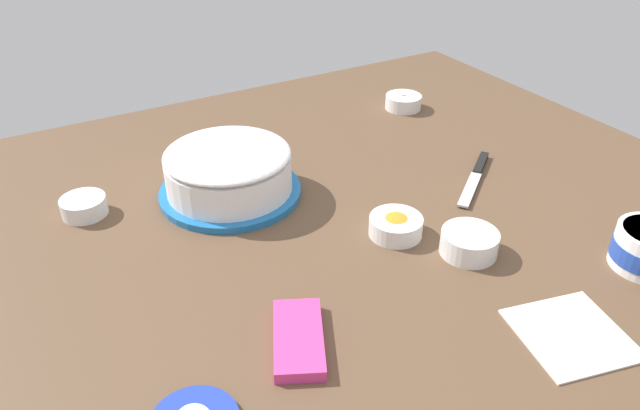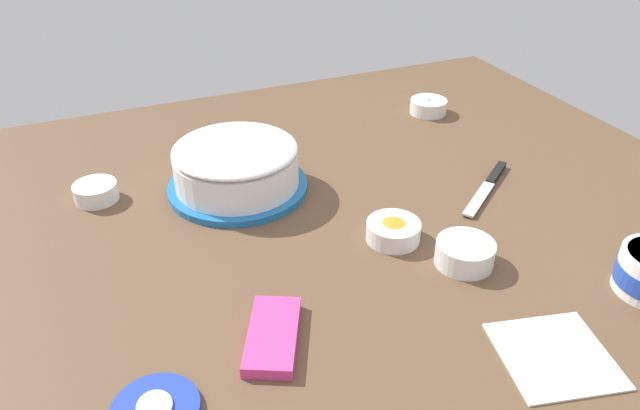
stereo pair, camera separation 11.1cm
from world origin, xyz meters
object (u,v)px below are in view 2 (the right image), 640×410
(frosting_tub_lid, at_px, (155,409))
(sprinkle_bowl_pink, at_px, (96,192))
(spreading_knife, at_px, (489,183))
(sprinkle_bowl_orange, at_px, (393,230))
(sprinkle_bowl_yellow, at_px, (465,252))
(candy_box_lower, at_px, (273,335))
(sprinkle_bowl_blue, at_px, (428,106))
(frosted_cake, at_px, (236,167))
(paper_napkin, at_px, (555,355))

(frosting_tub_lid, bearing_deg, sprinkle_bowl_pink, 1.40)
(frosting_tub_lid, height_order, spreading_knife, frosting_tub_lid)
(spreading_knife, bearing_deg, sprinkle_bowl_orange, 107.67)
(sprinkle_bowl_yellow, bearing_deg, candy_box_lower, 97.01)
(frosting_tub_lid, distance_m, spreading_knife, 0.79)
(sprinkle_bowl_blue, distance_m, sprinkle_bowl_yellow, 0.63)
(frosted_cake, bearing_deg, spreading_knife, -111.66)
(sprinkle_bowl_orange, distance_m, paper_napkin, 0.34)
(spreading_knife, distance_m, sprinkle_bowl_yellow, 0.28)
(frosting_tub_lid, relative_size, sprinkle_bowl_pink, 1.33)
(spreading_knife, height_order, sprinkle_bowl_blue, sprinkle_bowl_blue)
(spreading_knife, xyz_separation_m, sprinkle_bowl_pink, (0.26, 0.74, 0.01))
(sprinkle_bowl_yellow, distance_m, candy_box_lower, 0.36)
(spreading_knife, bearing_deg, sprinkle_bowl_pink, 70.66)
(frosted_cake, distance_m, sprinkle_bowl_pink, 0.28)
(spreading_knife, xyz_separation_m, sprinkle_bowl_orange, (-0.09, 0.27, 0.01))
(sprinkle_bowl_pink, bearing_deg, frosted_cake, -105.03)
(frosted_cake, height_order, frosting_tub_lid, frosted_cake)
(sprinkle_bowl_orange, bearing_deg, paper_napkin, -168.08)
(frosted_cake, xyz_separation_m, sprinkle_bowl_orange, (-0.28, -0.20, -0.03))
(frosting_tub_lid, height_order, candy_box_lower, candy_box_lower)
(frosting_tub_lid, xyz_separation_m, sprinkle_bowl_orange, (0.21, -0.46, 0.01))
(sprinkle_bowl_yellow, relative_size, paper_napkin, 0.66)
(frosting_tub_lid, height_order, sprinkle_bowl_pink, sprinkle_bowl_pink)
(frosting_tub_lid, bearing_deg, sprinkle_bowl_orange, -65.13)
(frosting_tub_lid, distance_m, sprinkle_bowl_yellow, 0.54)
(frosting_tub_lid, xyz_separation_m, candy_box_lower, (0.06, -0.18, 0.00))
(sprinkle_bowl_blue, distance_m, paper_napkin, 0.84)
(sprinkle_bowl_pink, height_order, sprinkle_bowl_orange, sprinkle_bowl_orange)
(sprinkle_bowl_yellow, bearing_deg, sprinkle_bowl_orange, 35.21)
(sprinkle_bowl_pink, bearing_deg, sprinkle_bowl_blue, -82.68)
(frosting_tub_lid, distance_m, candy_box_lower, 0.19)
(sprinkle_bowl_pink, xyz_separation_m, sprinkle_bowl_orange, (-0.35, -0.47, 0.00))
(sprinkle_bowl_pink, relative_size, paper_napkin, 0.56)
(frosted_cake, distance_m, sprinkle_bowl_blue, 0.59)
(frosted_cake, distance_m, paper_napkin, 0.67)
(sprinkle_bowl_yellow, xyz_separation_m, paper_napkin, (-0.23, 0.01, -0.02))
(candy_box_lower, bearing_deg, sprinkle_bowl_blue, -20.34)
(sprinkle_bowl_orange, xyz_separation_m, paper_napkin, (-0.34, -0.07, -0.02))
(frosted_cake, bearing_deg, sprinkle_bowl_yellow, -143.93)
(sprinkle_bowl_blue, bearing_deg, candy_box_lower, 133.68)
(frosting_tub_lid, bearing_deg, candy_box_lower, -71.23)
(spreading_knife, xyz_separation_m, candy_box_lower, (-0.24, 0.55, 0.00))
(candy_box_lower, bearing_deg, sprinkle_bowl_pink, 46.93)
(spreading_knife, bearing_deg, sprinkle_bowl_blue, -12.56)
(sprinkle_bowl_yellow, bearing_deg, frosting_tub_lid, 101.05)
(frosting_tub_lid, bearing_deg, frosted_cake, -27.44)
(sprinkle_bowl_yellow, bearing_deg, sprinkle_bowl_blue, -26.37)
(sprinkle_bowl_blue, height_order, sprinkle_bowl_yellow, sprinkle_bowl_yellow)
(sprinkle_bowl_yellow, distance_m, paper_napkin, 0.23)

